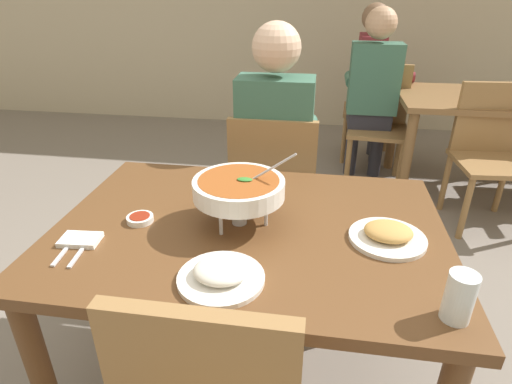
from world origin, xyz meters
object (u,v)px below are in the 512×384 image
Objects in this scene: chair_bg_corner at (490,147)px; curry_bowl at (239,189)px; chair_bg_right at (381,103)px; patron_bg_left at (373,88)px; chair_bg_left at (379,118)px; rice_plate at (221,275)px; chair_diner_main at (274,187)px; sauce_dish at (140,218)px; diner_main at (275,142)px; appetizer_plate at (388,235)px; dining_table_far at (467,113)px; drink_glass at (459,299)px; dining_table_main at (249,250)px; patron_bg_right at (374,75)px.

curry_bowl is at bearing -131.18° from chair_bg_corner.
patron_bg_left reaches higher than chair_bg_right.
curry_bowl is at bearing -108.54° from chair_bg_left.
rice_plate is 0.27× the size of chair_bg_corner.
chair_diner_main is 1.00× the size of chair_bg_corner.
sauce_dish is 2.30m from chair_bg_corner.
curry_bowl is at bearing -92.58° from diner_main.
dining_table_far is (0.82, 2.01, -0.15)m from appetizer_plate.
chair_bg_left is (-0.61, 0.10, -0.09)m from dining_table_far.
dining_table_far is at bearing 73.24° from drink_glass.
chair_bg_left is (0.66, 1.35, 0.00)m from chair_diner_main.
dining_table_main is at bearing -15.72° from curry_bowl.
chair_bg_right reaches higher than appetizer_plate.
patron_bg_right is at bearing 85.73° from appetizer_plate.
sauce_dish is 0.10× the size of chair_bg_right.
patron_bg_right is at bearing 75.14° from curry_bowl.
chair_bg_right is at bearing 73.48° from patron_bg_left.
rice_plate is 0.27× the size of chair_bg_right.
diner_main reaches higher than dining_table_far.
diner_main is at bearing 90.00° from chair_diner_main.
patron_bg_left is (0.02, 2.42, -0.04)m from drink_glass.
diner_main is 1.88m from patron_bg_right.
diner_main and patron_bg_left have the same top height.
sauce_dish is 0.09× the size of dining_table_far.
patron_bg_left is at bearing 86.14° from appetizer_plate.
rice_plate is 0.24× the size of dining_table_far.
patron_bg_right reaches higher than chair_bg_right.
rice_plate reaches higher than dining_table_far.
chair_diner_main and chair_bg_left have the same top height.
patron_bg_right is (-0.66, 1.01, 0.24)m from chair_bg_corner.
chair_bg_corner is 0.69× the size of patron_bg_left.
sauce_dish is at bearing -114.58° from diner_main.
chair_bg_left is at bearing 63.21° from diner_main.
sauce_dish is (-0.82, -0.01, -0.01)m from appetizer_plate.
curry_bowl is 0.33× the size of dining_table_far.
chair_bg_left reaches higher than dining_table_main.
dining_table_main is at bearing -90.00° from chair_diner_main.
chair_bg_right is (-0.54, 0.56, -0.09)m from dining_table_far.
dining_table_far is 1.11× the size of chair_bg_right.
drink_glass is at bearing -62.75° from chair_diner_main.
sauce_dish is 0.07× the size of patron_bg_left.
drink_glass reaches higher than dining_table_main.
curry_bowl reaches higher than dining_table_main.
sauce_dish is 2.37m from chair_bg_left.
patron_bg_right is (0.64, 2.54, 0.12)m from dining_table_main.
curry_bowl is 0.25× the size of patron_bg_right.
drink_glass is (0.56, -1.10, 0.28)m from chair_diner_main.
diner_main reaches higher than chair_bg_left.
chair_diner_main is at bearing -113.90° from patron_bg_left.
appetizer_plate is at bearing 30.22° from rice_plate.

